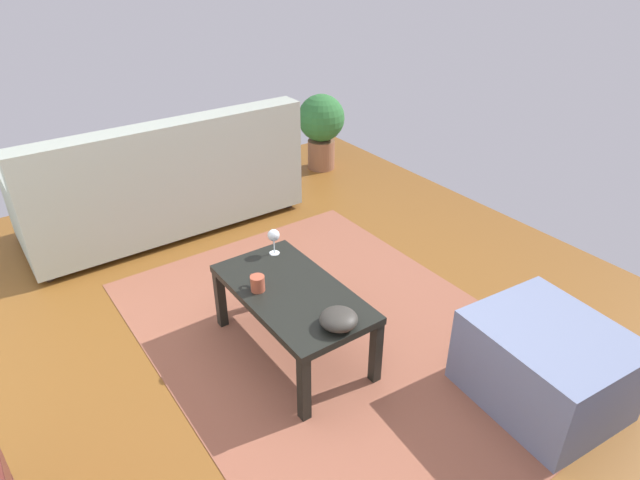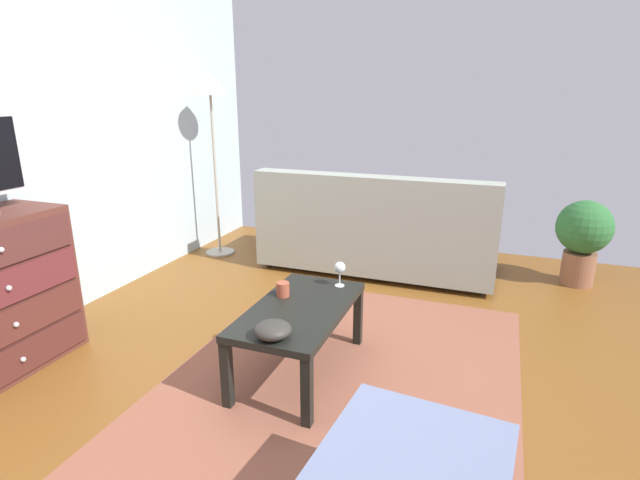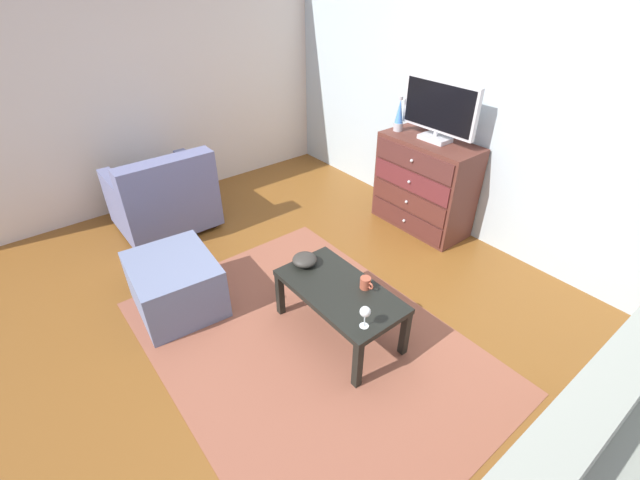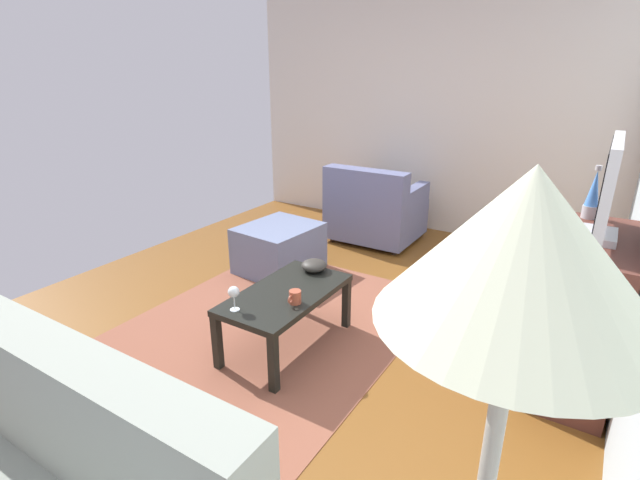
{
  "view_description": "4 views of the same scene",
  "coord_description": "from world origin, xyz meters",
  "px_view_note": "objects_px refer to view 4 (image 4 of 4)",
  "views": [
    {
      "loc": [
        -1.76,
        1.29,
        2.07
      ],
      "look_at": [
        0.24,
        -0.12,
        0.65
      ],
      "focal_mm": 30.61,
      "sensor_mm": 36.0,
      "label": 1
    },
    {
      "loc": [
        -2.07,
        -0.93,
        1.57
      ],
      "look_at": [
        0.03,
        -0.14,
        0.88
      ],
      "focal_mm": 27.45,
      "sensor_mm": 36.0,
      "label": 2
    },
    {
      "loc": [
        1.92,
        -1.46,
        2.33
      ],
      "look_at": [
        0.27,
        -0.14,
        0.92
      ],
      "focal_mm": 23.78,
      "sensor_mm": 36.0,
      "label": 3
    },
    {
      "loc": [
        2.48,
        1.72,
        1.81
      ],
      "look_at": [
        -0.05,
        0.15,
        0.7
      ],
      "focal_mm": 26.38,
      "sensor_mm": 36.0,
      "label": 4
    }
  ],
  "objects_px": {
    "lava_lamp": "(593,195)",
    "standing_lamp": "(505,370)",
    "bowl_decorative": "(314,265)",
    "mug": "(295,297)",
    "dresser": "(576,310)",
    "coffee_table": "(286,299)",
    "ottoman": "(279,248)",
    "tv": "(608,188)",
    "armchair": "(374,210)",
    "wine_glass": "(234,293)"
  },
  "relations": [
    {
      "from": "lava_lamp",
      "to": "mug",
      "type": "xyz_separation_m",
      "value": [
        1.12,
        -1.46,
        -0.61
      ]
    },
    {
      "from": "bowl_decorative",
      "to": "ottoman",
      "type": "bearing_deg",
      "value": -128.49
    },
    {
      "from": "coffee_table",
      "to": "wine_glass",
      "type": "distance_m",
      "value": 0.42
    },
    {
      "from": "wine_glass",
      "to": "armchair",
      "type": "relative_size",
      "value": 0.18
    },
    {
      "from": "armchair",
      "to": "ottoman",
      "type": "bearing_deg",
      "value": -18.49
    },
    {
      "from": "bowl_decorative",
      "to": "mug",
      "type": "bearing_deg",
      "value": 19.0
    },
    {
      "from": "bowl_decorative",
      "to": "lava_lamp",
      "type": "bearing_deg",
      "value": 111.29
    },
    {
      "from": "wine_glass",
      "to": "standing_lamp",
      "type": "distance_m",
      "value": 2.38
    },
    {
      "from": "armchair",
      "to": "ottoman",
      "type": "relative_size",
      "value": 1.28
    },
    {
      "from": "standing_lamp",
      "to": "lava_lamp",
      "type": "bearing_deg",
      "value": 179.9
    },
    {
      "from": "lava_lamp",
      "to": "armchair",
      "type": "relative_size",
      "value": 0.37
    },
    {
      "from": "dresser",
      "to": "lava_lamp",
      "type": "height_order",
      "value": "lava_lamp"
    },
    {
      "from": "bowl_decorative",
      "to": "armchair",
      "type": "bearing_deg",
      "value": -167.82
    },
    {
      "from": "armchair",
      "to": "ottoman",
      "type": "xyz_separation_m",
      "value": [
        1.19,
        -0.4,
        -0.13
      ]
    },
    {
      "from": "ottoman",
      "to": "standing_lamp",
      "type": "height_order",
      "value": "standing_lamp"
    },
    {
      "from": "mug",
      "to": "armchair",
      "type": "relative_size",
      "value": 0.13
    },
    {
      "from": "dresser",
      "to": "bowl_decorative",
      "type": "distance_m",
      "value": 1.69
    },
    {
      "from": "ottoman",
      "to": "standing_lamp",
      "type": "bearing_deg",
      "value": 41.43
    },
    {
      "from": "tv",
      "to": "standing_lamp",
      "type": "height_order",
      "value": "standing_lamp"
    },
    {
      "from": "mug",
      "to": "ottoman",
      "type": "relative_size",
      "value": 0.16
    },
    {
      "from": "tv",
      "to": "standing_lamp",
      "type": "bearing_deg",
      "value": -1.77
    },
    {
      "from": "lava_lamp",
      "to": "ottoman",
      "type": "distance_m",
      "value": 2.56
    },
    {
      "from": "coffee_table",
      "to": "mug",
      "type": "relative_size",
      "value": 8.17
    },
    {
      "from": "wine_glass",
      "to": "mug",
      "type": "xyz_separation_m",
      "value": [
        -0.26,
        0.26,
        -0.07
      ]
    },
    {
      "from": "coffee_table",
      "to": "ottoman",
      "type": "xyz_separation_m",
      "value": [
        -1.01,
        -0.81,
        -0.14
      ]
    },
    {
      "from": "lava_lamp",
      "to": "bowl_decorative",
      "type": "relative_size",
      "value": 1.78
    },
    {
      "from": "lava_lamp",
      "to": "bowl_decorative",
      "type": "xyz_separation_m",
      "value": [
        0.63,
        -1.63,
        -0.61
      ]
    },
    {
      "from": "dresser",
      "to": "bowl_decorative",
      "type": "height_order",
      "value": "dresser"
    },
    {
      "from": "lava_lamp",
      "to": "ottoman",
      "type": "xyz_separation_m",
      "value": [
        0.0,
        -2.42,
        -0.85
      ]
    },
    {
      "from": "wine_glass",
      "to": "ottoman",
      "type": "bearing_deg",
      "value": -153.18
    },
    {
      "from": "lava_lamp",
      "to": "mug",
      "type": "distance_m",
      "value": 1.94
    },
    {
      "from": "tv",
      "to": "armchair",
      "type": "height_order",
      "value": "tv"
    },
    {
      "from": "wine_glass",
      "to": "armchair",
      "type": "xyz_separation_m",
      "value": [
        -2.57,
        -0.3,
        -0.18
      ]
    },
    {
      "from": "dresser",
      "to": "armchair",
      "type": "height_order",
      "value": "dresser"
    },
    {
      "from": "coffee_table",
      "to": "lava_lamp",
      "type": "bearing_deg",
      "value": 122.23
    },
    {
      "from": "tv",
      "to": "wine_glass",
      "type": "xyz_separation_m",
      "value": [
        0.98,
        -1.79,
        -0.68
      ]
    },
    {
      "from": "lava_lamp",
      "to": "mug",
      "type": "height_order",
      "value": "lava_lamp"
    },
    {
      "from": "bowl_decorative",
      "to": "standing_lamp",
      "type": "height_order",
      "value": "standing_lamp"
    },
    {
      "from": "coffee_table",
      "to": "standing_lamp",
      "type": "bearing_deg",
      "value": 42.87
    },
    {
      "from": "bowl_decorative",
      "to": "ottoman",
      "type": "relative_size",
      "value": 0.26
    },
    {
      "from": "lava_lamp",
      "to": "standing_lamp",
      "type": "height_order",
      "value": "standing_lamp"
    },
    {
      "from": "coffee_table",
      "to": "wine_glass",
      "type": "xyz_separation_m",
      "value": [
        0.37,
        -0.12,
        0.17
      ]
    },
    {
      "from": "coffee_table",
      "to": "wine_glass",
      "type": "bearing_deg",
      "value": -17.55
    },
    {
      "from": "dresser",
      "to": "mug",
      "type": "height_order",
      "value": "dresser"
    },
    {
      "from": "tv",
      "to": "bowl_decorative",
      "type": "distance_m",
      "value": 1.87
    },
    {
      "from": "mug",
      "to": "tv",
      "type": "bearing_deg",
      "value": 115.18
    },
    {
      "from": "dresser",
      "to": "mug",
      "type": "xyz_separation_m",
      "value": [
        0.74,
        -1.5,
        -0.0
      ]
    },
    {
      "from": "bowl_decorative",
      "to": "standing_lamp",
      "type": "xyz_separation_m",
      "value": [
        2.1,
        1.62,
        1.01
      ]
    },
    {
      "from": "lava_lamp",
      "to": "wine_glass",
      "type": "relative_size",
      "value": 2.1
    },
    {
      "from": "lava_lamp",
      "to": "tv",
      "type": "bearing_deg",
      "value": 9.59
    }
  ]
}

